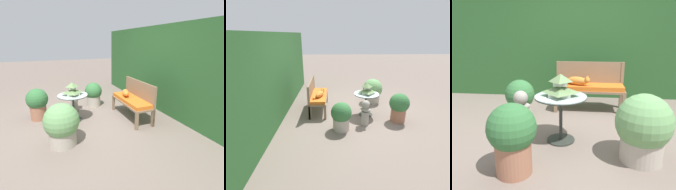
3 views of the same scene
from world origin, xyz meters
TOP-DOWN VIEW (x-y plane):
  - ground at (0.00, 0.00)m, footprint 30.00×30.00m
  - foliage_hedge_back at (0.00, 2.45)m, footprint 6.40×1.05m
  - garden_bench at (0.25, 1.02)m, footprint 1.29×0.46m
  - bench_backrest at (0.25, 1.23)m, footprint 1.29×0.06m
  - cat at (0.03, 0.97)m, footprint 0.47×0.33m
  - patio_table at (-0.13, -0.30)m, footprint 0.68×0.68m
  - pagoda_birdhouse at (-0.13, -0.30)m, footprint 0.37×0.37m
  - garden_bust at (-0.70, -0.18)m, footprint 0.31×0.31m
  - potted_plant_table_near at (-0.90, 0.42)m, footprint 0.48×0.48m
  - potted_plant_bench_left at (0.83, -0.68)m, footprint 0.62×0.62m
  - potted_plant_hedge_corner at (-0.52, -1.06)m, footprint 0.49×0.49m

SIDE VIEW (x-z plane):
  - ground at x=0.00m, z-range 0.00..0.00m
  - garden_bust at x=-0.70m, z-range 0.02..0.66m
  - potted_plant_table_near at x=-0.90m, z-range 0.02..0.69m
  - potted_plant_bench_left at x=0.83m, z-range 0.00..0.78m
  - potted_plant_hedge_corner at x=-0.52m, z-range 0.03..0.78m
  - garden_bench at x=0.25m, z-range 0.17..0.66m
  - patio_table at x=-0.13m, z-range 0.18..0.80m
  - cat at x=0.03m, z-range 0.48..0.67m
  - bench_backrest at x=0.25m, z-range 0.19..1.08m
  - pagoda_birdhouse at x=-0.13m, z-range 0.60..0.89m
  - foliage_hedge_back at x=0.00m, z-range 0.00..2.19m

